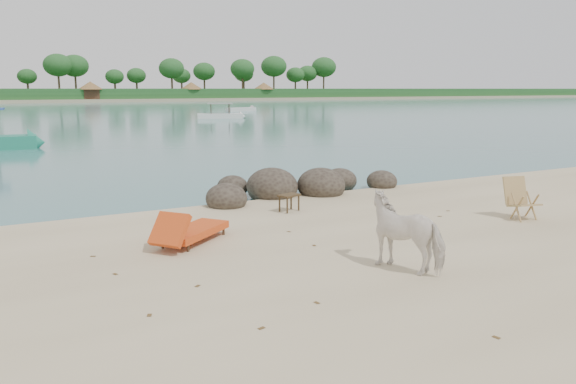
# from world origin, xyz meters

# --- Properties ---
(water) EXTENTS (400.00, 400.00, 0.00)m
(water) POSITION_xyz_m (0.00, 90.00, 0.00)
(water) COLOR #326564
(water) RESTS_ON ground
(far_shore) EXTENTS (420.00, 90.00, 1.40)m
(far_shore) POSITION_xyz_m (0.00, 170.00, 0.00)
(far_shore) COLOR tan
(far_shore) RESTS_ON ground
(far_scenery) EXTENTS (420.00, 18.00, 9.50)m
(far_scenery) POSITION_xyz_m (0.03, 136.70, 3.14)
(far_scenery) COLOR #1E4C1E
(far_scenery) RESTS_ON ground
(boulders) EXTENTS (6.40, 2.86, 1.09)m
(boulders) POSITION_xyz_m (1.78, 6.31, 0.21)
(boulders) COLOR #2E251E
(boulders) RESTS_ON ground
(cow) EXTENTS (1.21, 1.66, 1.27)m
(cow) POSITION_xyz_m (0.12, -0.60, 0.64)
(cow) COLOR white
(cow) RESTS_ON ground
(side_table) EXTENTS (0.61, 0.50, 0.43)m
(side_table) POSITION_xyz_m (0.50, 4.27, 0.21)
(side_table) COLOR #332614
(side_table) RESTS_ON ground
(lounge_chair) EXTENTS (2.06, 1.84, 0.62)m
(lounge_chair) POSITION_xyz_m (-2.51, 2.73, 0.31)
(lounge_chair) COLOR red
(lounge_chair) RESTS_ON ground
(deck_chair) EXTENTS (0.78, 0.83, 0.97)m
(deck_chair) POSITION_xyz_m (4.91, 0.89, 0.49)
(deck_chair) COLOR #A49052
(deck_chair) RESTS_ON ground
(boat_mid) EXTENTS (5.40, 2.83, 2.59)m
(boat_mid) POSITION_xyz_m (16.16, 48.08, 1.30)
(boat_mid) COLOR silver
(boat_mid) RESTS_ON water
(boat_far) EXTENTS (5.42, 2.74, 0.62)m
(boat_far) POSITION_xyz_m (25.86, 64.57, 0.31)
(boat_far) COLOR silver
(boat_far) RESTS_ON water
(dead_leaves) EXTENTS (8.63, 6.03, 0.00)m
(dead_leaves) POSITION_xyz_m (-1.12, 0.67, 0.00)
(dead_leaves) COLOR brown
(dead_leaves) RESTS_ON ground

